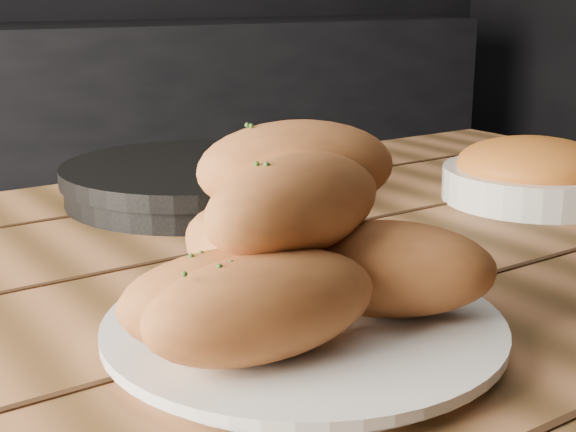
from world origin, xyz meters
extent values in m
cube|color=black|center=(0.00, 1.70, 0.45)|extent=(2.80, 0.60, 0.90)
cube|color=#9B613A|center=(-0.62, -0.20, 0.73)|extent=(1.55, 0.93, 0.04)
cylinder|color=brown|center=(0.03, 0.15, 0.35)|extent=(0.07, 0.07, 0.71)
cylinder|color=silver|center=(-0.64, -0.32, 0.76)|extent=(0.26, 0.26, 0.01)
cylinder|color=silver|center=(-0.64, -0.32, 0.76)|extent=(0.29, 0.29, 0.01)
ellipsoid|color=#AC622F|center=(-0.70, -0.36, 0.80)|extent=(0.17, 0.08, 0.07)
ellipsoid|color=#AC622F|center=(-0.59, -0.35, 0.80)|extent=(0.17, 0.16, 0.07)
ellipsoid|color=#AC622F|center=(-0.65, -0.26, 0.80)|extent=(0.09, 0.16, 0.07)
ellipsoid|color=#AC622F|center=(-0.65, -0.33, 0.86)|extent=(0.17, 0.11, 0.07)
ellipsoid|color=#AC622F|center=(-0.62, -0.29, 0.87)|extent=(0.16, 0.12, 0.07)
ellipsoid|color=#AC622F|center=(-0.70, -0.34, 0.80)|extent=(0.18, 0.13, 0.07)
cylinder|color=black|center=(-0.51, 0.09, 0.77)|extent=(0.31, 0.31, 0.03)
cylinder|color=black|center=(-0.51, 0.09, 0.79)|extent=(0.32, 0.32, 0.02)
cube|color=black|center=(-0.29, 0.14, 0.78)|extent=(0.14, 0.06, 0.01)
cylinder|color=white|center=(-0.17, -0.15, 0.77)|extent=(0.21, 0.21, 0.04)
ellipsoid|color=orange|center=(-0.17, -0.15, 0.80)|extent=(0.18, 0.18, 0.06)
camera|label=1|loc=(-0.95, -0.76, 0.99)|focal=50.00mm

